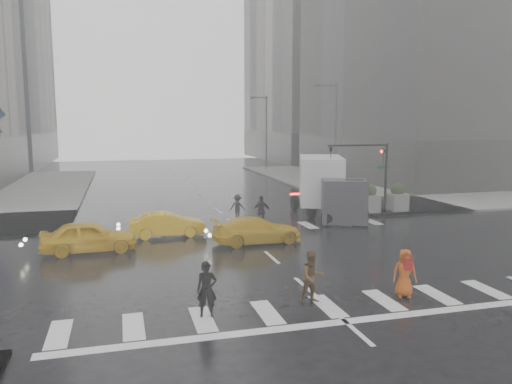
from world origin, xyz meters
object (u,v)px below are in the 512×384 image
object	(u,v)px
traffic_signal_pole	(372,164)
taxi_front	(89,237)
box_truck	(327,185)
taxi_mid	(167,224)
pedestrian_orange	(405,273)
pedestrian_brown	(312,277)

from	to	relation	value
traffic_signal_pole	taxi_front	bearing A→B (deg)	-163.48
box_truck	taxi_front	bearing A→B (deg)	-139.97
traffic_signal_pole	taxi_mid	world-z (taller)	traffic_signal_pole
box_truck	pedestrian_orange	bearing A→B (deg)	-83.59
traffic_signal_pole	box_truck	distance (m)	3.20
taxi_mid	taxi_front	bearing A→B (deg)	120.34
box_truck	pedestrian_brown	bearing A→B (deg)	-95.62
taxi_front	box_truck	bearing A→B (deg)	-71.68
pedestrian_brown	pedestrian_orange	distance (m)	3.21
pedestrian_orange	taxi_front	bearing A→B (deg)	159.20
traffic_signal_pole	pedestrian_brown	distance (m)	16.64
pedestrian_brown	pedestrian_orange	xyz separation A→B (m)	(3.19, -0.27, -0.03)
traffic_signal_pole	pedestrian_brown	xyz separation A→B (m)	(-9.35, -13.56, -2.37)
pedestrian_brown	taxi_mid	xyz separation A→B (m)	(-3.63, 10.81, -0.22)
traffic_signal_pole	taxi_mid	distance (m)	13.52
taxi_front	taxi_mid	distance (m)	4.29
traffic_signal_pole	box_truck	xyz separation A→B (m)	(-2.93, 0.24, -1.27)
traffic_signal_pole	taxi_front	size ratio (longest dim) A/B	1.08
pedestrian_orange	taxi_mid	xyz separation A→B (m)	(-6.82, 11.08, -0.19)
traffic_signal_pole	pedestrian_brown	size ratio (longest dim) A/B	2.66
traffic_signal_pole	pedestrian_brown	bearing A→B (deg)	-124.59
pedestrian_orange	taxi_front	world-z (taller)	pedestrian_orange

